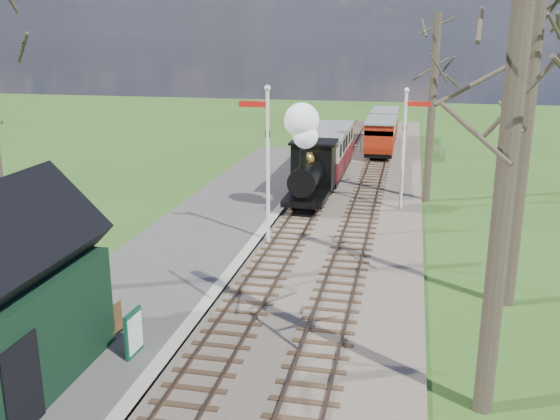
{
  "coord_description": "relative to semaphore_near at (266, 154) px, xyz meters",
  "views": [
    {
      "loc": [
        4.61,
        -6.8,
        8.09
      ],
      "look_at": [
        -0.1,
        15.43,
        1.6
      ],
      "focal_mm": 40.0,
      "sensor_mm": 36.0,
      "label": 1
    }
  ],
  "objects": [
    {
      "name": "distant_hills",
      "position": [
        2.17,
        48.38,
        -19.83
      ],
      "size": [
        114.4,
        48.0,
        22.02
      ],
      "color": "#385B23",
      "rests_on": "ground"
    },
    {
      "name": "ballast_bed",
      "position": [
        2.07,
        6.0,
        -3.57
      ],
      "size": [
        8.0,
        60.0,
        0.1
      ],
      "primitive_type": "cube",
      "color": "brown",
      "rests_on": "ground"
    },
    {
      "name": "track_near",
      "position": [
        0.77,
        6.0,
        -3.52
      ],
      "size": [
        1.6,
        60.0,
        0.15
      ],
      "color": "brown",
      "rests_on": "ground"
    },
    {
      "name": "track_far",
      "position": [
        3.37,
        6.0,
        -3.52
      ],
      "size": [
        1.6,
        60.0,
        0.15
      ],
      "color": "brown",
      "rests_on": "ground"
    },
    {
      "name": "platform",
      "position": [
        -2.73,
        -2.0,
        -3.52
      ],
      "size": [
        5.0,
        44.0,
        0.2
      ],
      "primitive_type": "cube",
      "color": "#474442",
      "rests_on": "ground"
    },
    {
      "name": "coping_strip",
      "position": [
        -0.43,
        -2.0,
        -3.52
      ],
      "size": [
        0.4,
        44.0,
        0.21
      ],
      "primitive_type": "cube",
      "color": "#B2AD9E",
      "rests_on": "ground"
    },
    {
      "name": "semaphore_near",
      "position": [
        0.0,
        0.0,
        0.0
      ],
      "size": [
        1.22,
        0.24,
        6.22
      ],
      "color": "silver",
      "rests_on": "ground"
    },
    {
      "name": "semaphore_far",
      "position": [
        5.14,
        6.0,
        -0.27
      ],
      "size": [
        1.22,
        0.24,
        5.72
      ],
      "color": "silver",
      "rests_on": "ground"
    },
    {
      "name": "bare_trees",
      "position": [
        2.1,
        -5.9,
        1.59
      ],
      "size": [
        15.51,
        22.39,
        12.0
      ],
      "color": "#382D23",
      "rests_on": "ground"
    },
    {
      "name": "fence_line",
      "position": [
        1.07,
        20.0,
        -3.07
      ],
      "size": [
        12.6,
        0.08,
        1.0
      ],
      "color": "slate",
      "rests_on": "ground"
    },
    {
      "name": "locomotive",
      "position": [
        0.76,
        5.54,
        -1.35
      ],
      "size": [
        1.99,
        4.63,
        4.97
      ],
      "color": "black",
      "rests_on": "ground"
    },
    {
      "name": "coach",
      "position": [
        0.77,
        11.61,
        -1.96
      ],
      "size": [
        2.32,
        7.95,
        2.44
      ],
      "color": "black",
      "rests_on": "ground"
    },
    {
      "name": "red_carriage_a",
      "position": [
        3.37,
        18.97,
        -2.21
      ],
      "size": [
        1.93,
        4.79,
        2.04
      ],
      "color": "black",
      "rests_on": "ground"
    },
    {
      "name": "red_carriage_b",
      "position": [
        3.37,
        24.47,
        -2.21
      ],
      "size": [
        1.93,
        4.79,
        2.04
      ],
      "color": "black",
      "rests_on": "ground"
    },
    {
      "name": "sign_board",
      "position": [
        -1.18,
        -9.62,
        -2.83
      ],
      "size": [
        0.15,
        0.81,
        1.18
      ],
      "color": "#0D402A",
      "rests_on": "platform"
    },
    {
      "name": "bench",
      "position": [
        -2.28,
        -8.88,
        -3.07
      ],
      "size": [
        0.63,
        1.38,
        0.76
      ],
      "color": "#4B331A",
      "rests_on": "platform"
    }
  ]
}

